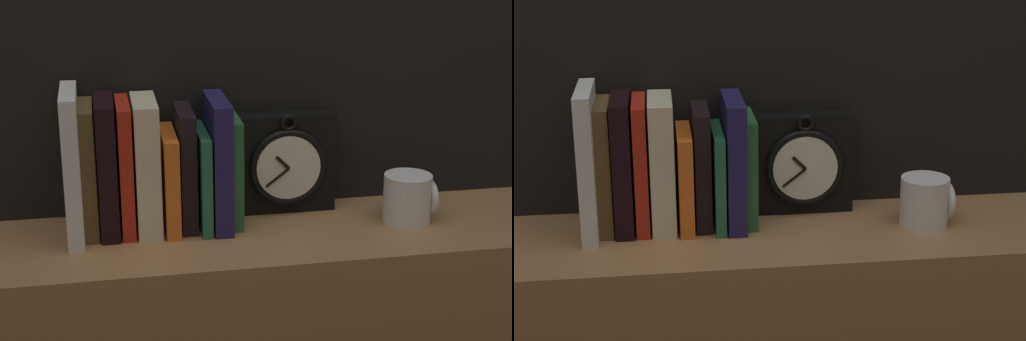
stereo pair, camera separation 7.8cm
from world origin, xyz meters
TOP-DOWN VIEW (x-y plane):
  - wall_back at (0.00, 0.17)m, footprint 6.00×0.05m
  - clock at (0.07, 0.10)m, footprint 0.18×0.06m
  - book_slot0_white at (-0.31, 0.05)m, footprint 0.03×0.16m
  - book_slot1_brown at (-0.28, 0.07)m, footprint 0.02×0.13m
  - book_slot2_black at (-0.25, 0.06)m, footprint 0.03×0.14m
  - book_slot3_red at (-0.22, 0.06)m, footprint 0.02×0.13m
  - book_slot4_cream at (-0.18, 0.06)m, footprint 0.04×0.14m
  - book_slot5_orange at (-0.14, 0.06)m, footprint 0.02×0.14m
  - book_slot6_black at (-0.11, 0.07)m, footprint 0.03×0.13m
  - book_slot7_green at (-0.08, 0.06)m, footprint 0.02×0.15m
  - book_slot8_navy at (-0.06, 0.06)m, footprint 0.03×0.15m
  - book_slot9_green at (-0.03, 0.07)m, footprint 0.02×0.12m
  - mug at (0.28, 0.01)m, footprint 0.09×0.09m

SIDE VIEW (x-z plane):
  - mug at x=0.28m, z-range 0.93..1.02m
  - book_slot5_orange at x=-0.14m, z-range 0.93..1.11m
  - book_slot7_green at x=-0.08m, z-range 0.93..1.11m
  - clock at x=0.07m, z-range 0.93..1.12m
  - book_slot9_green at x=-0.03m, z-range 0.93..1.13m
  - book_slot6_black at x=-0.11m, z-range 0.93..1.14m
  - book_slot1_brown at x=-0.28m, z-range 0.93..1.16m
  - book_slot3_red at x=-0.22m, z-range 0.93..1.16m
  - book_slot8_navy at x=-0.06m, z-range 0.93..1.16m
  - book_slot4_cream at x=-0.18m, z-range 0.93..1.16m
  - book_slot2_black at x=-0.25m, z-range 0.93..1.17m
  - book_slot0_white at x=-0.31m, z-range 0.93..1.19m
  - wall_back at x=0.00m, z-range 0.00..2.60m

